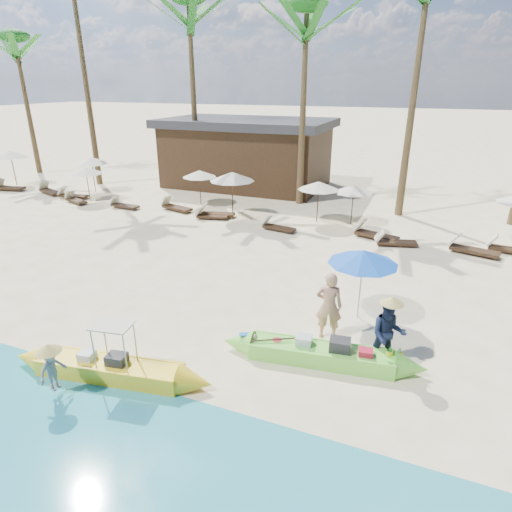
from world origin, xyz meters
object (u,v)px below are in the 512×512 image
at_px(yellow_canoe, 110,369).
at_px(tourist, 329,306).
at_px(blue_umbrella, 363,257).
at_px(green_canoe, 321,354).

height_order(yellow_canoe, tourist, tourist).
distance_m(tourist, blue_umbrella, 1.80).
bearing_deg(yellow_canoe, tourist, 30.25).
distance_m(green_canoe, yellow_canoe, 5.08).
bearing_deg(blue_umbrella, tourist, -113.04).
relative_size(yellow_canoe, tourist, 2.90).
bearing_deg(tourist, blue_umbrella, -121.63).
xyz_separation_m(yellow_canoe, blue_umbrella, (4.94, 5.01, 1.69)).
relative_size(green_canoe, yellow_canoe, 1.01).
height_order(yellow_canoe, blue_umbrella, blue_umbrella).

